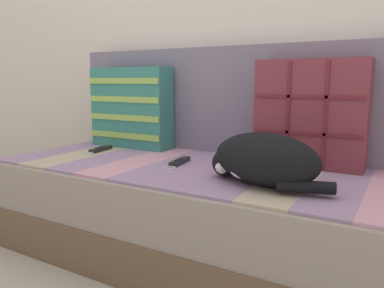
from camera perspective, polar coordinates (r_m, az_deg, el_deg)
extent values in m
plane|color=#A89E8E|center=(1.63, -1.80, -17.78)|extent=(14.00, 14.00, 0.00)
cube|color=brown|center=(1.70, 0.69, -13.14)|extent=(1.79, 0.83, 0.19)
cube|color=gray|center=(1.64, 0.70, -6.85)|extent=(1.75, 0.81, 0.20)
cube|color=gray|center=(2.07, -18.06, -0.81)|extent=(0.17, 0.73, 0.01)
cube|color=tan|center=(1.95, -14.76, -1.27)|extent=(0.17, 0.73, 0.01)
cube|color=gray|center=(1.84, -11.04, -1.79)|extent=(0.17, 0.73, 0.01)
cube|color=#C6899E|center=(1.73, -6.84, -2.37)|extent=(0.17, 0.73, 0.01)
cube|color=gray|center=(1.64, -2.14, -3.00)|extent=(0.17, 0.73, 0.01)
cube|color=gray|center=(1.56, 3.11, -3.68)|extent=(0.17, 0.73, 0.01)
cube|color=gray|center=(1.49, 8.88, -4.39)|extent=(0.17, 0.73, 0.01)
cube|color=tan|center=(1.44, 15.14, -5.11)|extent=(0.17, 0.73, 0.01)
cube|color=gray|center=(1.41, 21.77, -5.80)|extent=(0.17, 0.73, 0.01)
cube|color=slate|center=(1.88, 5.93, 6.66)|extent=(1.75, 0.14, 0.51)
cube|color=brown|center=(1.61, 17.55, 4.41)|extent=(0.44, 0.13, 0.44)
cube|color=maroon|center=(1.55, 16.86, 1.58)|extent=(0.42, 0.01, 0.01)
cube|color=maroon|center=(1.56, 14.39, 4.41)|extent=(0.01, 0.01, 0.42)
cube|color=maroon|center=(1.54, 17.12, 6.92)|extent=(0.42, 0.01, 0.01)
cube|color=maroon|center=(1.53, 19.65, 4.05)|extent=(0.01, 0.01, 0.42)
cube|color=#337A70|center=(2.03, -9.22, 5.48)|extent=(0.46, 0.13, 0.42)
cube|color=#93B751|center=(1.99, -10.35, 1.26)|extent=(0.45, 0.01, 0.03)
cube|color=#93B751|center=(1.98, -10.43, 3.97)|extent=(0.45, 0.01, 0.03)
cube|color=#93B751|center=(1.97, -10.51, 6.71)|extent=(0.45, 0.01, 0.03)
cube|color=#93B751|center=(1.97, -10.60, 9.45)|extent=(0.45, 0.01, 0.03)
ellipsoid|color=black|center=(1.29, 11.11, -2.28)|extent=(0.42, 0.28, 0.18)
sphere|color=black|center=(1.39, 5.19, -2.85)|extent=(0.10, 0.10, 0.10)
sphere|color=white|center=(1.37, 4.68, -3.39)|extent=(0.06, 0.06, 0.06)
ellipsoid|color=white|center=(1.27, 7.99, -3.60)|extent=(0.12, 0.05, 0.08)
cylinder|color=black|center=(1.21, 16.92, -6.25)|extent=(0.18, 0.09, 0.04)
cone|color=black|center=(1.35, 4.52, -0.66)|extent=(0.04, 0.04, 0.04)
cone|color=black|center=(1.40, 5.92, -0.35)|extent=(0.04, 0.04, 0.04)
cube|color=black|center=(1.61, -1.87, -2.69)|extent=(0.06, 0.16, 0.02)
cube|color=black|center=(1.60, -2.04, -2.40)|extent=(0.03, 0.06, 0.00)
cube|color=black|center=(1.68, -0.87, -2.20)|extent=(0.03, 0.01, 0.02)
torus|color=silver|center=(1.53, -3.36, -3.65)|extent=(0.06, 0.06, 0.01)
cube|color=black|center=(1.96, -13.73, -0.75)|extent=(0.05, 0.15, 0.02)
cube|color=black|center=(1.95, -13.94, -0.50)|extent=(0.03, 0.05, 0.00)
cube|color=black|center=(2.02, -12.51, -0.42)|extent=(0.03, 0.01, 0.02)
torus|color=silver|center=(1.89, -15.49, -1.42)|extent=(0.05, 0.05, 0.01)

